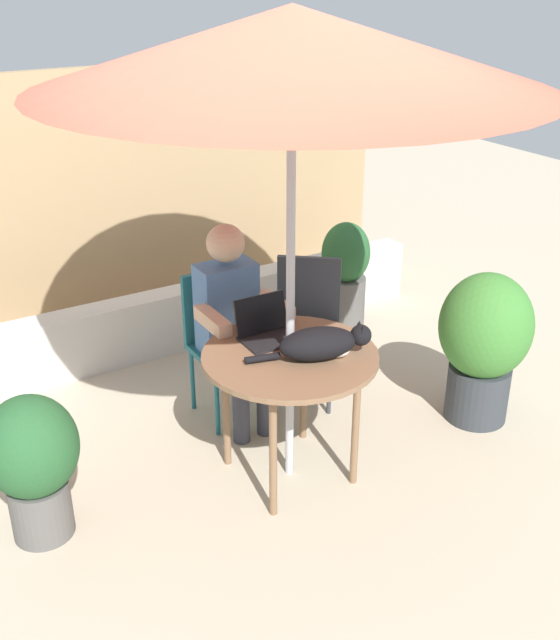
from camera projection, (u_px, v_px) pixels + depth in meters
ground_plane at (289, 472)px, 4.23m from camera, size 14.00×14.00×0.00m
fence_back at (116, 196)px, 5.75m from camera, size 4.63×0.08×1.90m
planter_wall_low at (165, 322)px, 5.44m from camera, size 4.17×0.20×0.45m
patio_table at (290, 366)px, 3.94m from camera, size 0.92×0.92×0.75m
patio_umbrella at (292, 47)px, 3.26m from camera, size 2.33×2.33×2.42m
chair_occupied at (221, 332)px, 4.61m from camera, size 0.40×0.40×0.90m
chair_empty at (307, 317)px, 4.79m from camera, size 0.56×0.56×0.90m
person_seated at (233, 316)px, 4.41m from camera, size 0.48×0.48×1.24m
laptop at (266, 327)px, 4.05m from camera, size 0.30×0.26×0.21m
cat at (323, 343)px, 3.82m from camera, size 0.62×0.30×0.17m
potted_plant_near_fence at (345, 272)px, 5.73m from camera, size 0.36×0.36×0.82m
potted_plant_by_chair at (33, 459)px, 3.60m from camera, size 0.45×0.45×0.77m
potted_plant_corner at (484, 340)px, 4.51m from camera, size 0.55×0.55×0.95m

